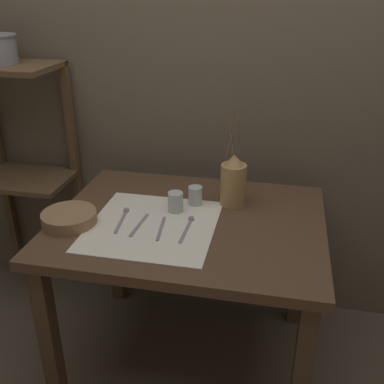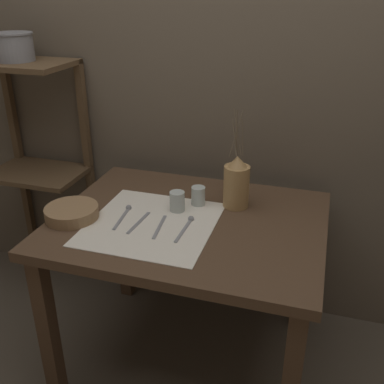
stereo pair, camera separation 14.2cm
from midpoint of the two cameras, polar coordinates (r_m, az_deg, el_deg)
The scene contains 14 objects.
ground_plane at distance 2.21m, azimuth 1.61°, elevation -20.16°, with size 12.00×12.00×0.00m, color brown.
stone_wall_back at distance 2.10m, azimuth 6.02°, elevation 14.82°, with size 7.00×0.06×2.40m.
wooden_table at distance 1.82m, azimuth 1.85°, elevation -6.24°, with size 1.06×0.83×0.72m.
wooden_shelf_unit at distance 2.39m, azimuth -17.36°, elevation 6.45°, with size 0.47×0.32×1.24m.
linen_cloth at distance 1.74m, azimuth -2.79°, elevation -4.06°, with size 0.48×0.50×0.00m.
pitcher_with_flowers at distance 1.84m, azimuth 7.87°, elevation 1.07°, with size 0.11×0.11×0.42m.
wooden_bowl at distance 1.81m, azimuth -12.87°, elevation -2.61°, with size 0.21×0.21×0.05m.
glass_tumbler_near at distance 1.81m, azimuth 0.35°, elevation -1.23°, with size 0.06×0.06×0.08m.
glass_tumbler_far at distance 1.87m, azimuth 3.02°, elevation -0.52°, with size 0.06×0.06×0.08m.
spoon_outer at distance 1.82m, azimuth -6.18°, elevation -2.55°, with size 0.04×0.19×0.02m.
fork_inner at distance 1.74m, azimuth -4.48°, elevation -3.95°, with size 0.02×0.18×0.00m.
knife_center at distance 1.71m, azimuth -1.77°, elevation -4.50°, with size 0.03×0.18×0.00m.
spoon_inner at distance 1.73m, azimuth 1.88°, elevation -4.02°, with size 0.02×0.19×0.02m.
metal_pot_large at distance 2.27m, azimuth -20.01°, elevation 17.02°, with size 0.19×0.19×0.13m.
Camera 2 is at (0.47, -1.48, 1.57)m, focal length 42.00 mm.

